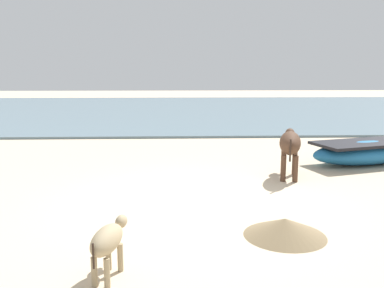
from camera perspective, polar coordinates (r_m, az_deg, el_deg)
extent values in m
plane|color=beige|center=(7.21, 0.88, -8.39)|extent=(80.00, 80.00, 0.00)
cube|color=slate|center=(24.00, -1.30, 4.74)|extent=(60.00, 20.00, 0.08)
ellipsoid|color=#1E669E|center=(11.13, 22.81, -1.08)|extent=(3.25, 1.99, 0.56)
cube|color=black|center=(11.09, 22.89, 0.13)|extent=(2.89, 1.86, 0.07)
cube|color=olive|center=(11.26, 23.73, -0.23)|extent=(0.40, 0.97, 0.04)
ellipsoid|color=tan|center=(4.77, -11.57, -12.71)|extent=(0.41, 0.71, 0.29)
ellipsoid|color=tan|center=(5.13, -9.65, -10.40)|extent=(0.18, 0.24, 0.16)
sphere|color=#2D2119|center=(5.22, -9.26, -10.23)|extent=(0.07, 0.07, 0.06)
cylinder|color=tan|center=(5.07, -11.36, -14.82)|extent=(0.07, 0.07, 0.33)
cylinder|color=tan|center=(5.02, -9.78, -15.03)|extent=(0.07, 0.07, 0.33)
cylinder|color=tan|center=(4.76, -13.23, -16.67)|extent=(0.07, 0.07, 0.33)
cylinder|color=tan|center=(4.70, -11.55, -16.93)|extent=(0.07, 0.07, 0.33)
cylinder|color=#2D2119|center=(4.49, -13.35, -14.70)|extent=(0.02, 0.02, 0.27)
ellipsoid|color=#4C3323|center=(9.06, 13.27, 0.14)|extent=(0.71, 1.19, 0.48)
ellipsoid|color=#4C3323|center=(9.77, 13.25, 1.33)|extent=(0.31, 0.41, 0.26)
sphere|color=#2D2119|center=(9.94, 13.23, 1.30)|extent=(0.12, 0.12, 0.10)
cylinder|color=#4C3323|center=(9.47, 12.40, -2.38)|extent=(0.11, 0.11, 0.55)
cylinder|color=#4C3323|center=(9.47, 13.87, -2.44)|extent=(0.11, 0.11, 0.55)
cylinder|color=#4C3323|center=(8.84, 12.38, -3.27)|extent=(0.11, 0.11, 0.55)
cylinder|color=#4C3323|center=(8.84, 13.96, -3.33)|extent=(0.11, 0.11, 0.55)
cylinder|color=#2D2119|center=(8.49, 13.30, -0.86)|extent=(0.04, 0.04, 0.45)
cone|color=#7A6647|center=(6.06, 12.60, -11.04)|extent=(1.53, 1.53, 0.25)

